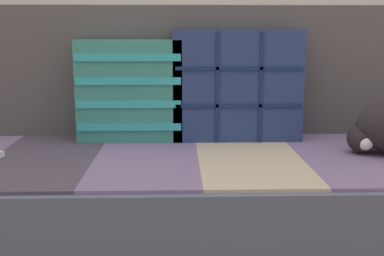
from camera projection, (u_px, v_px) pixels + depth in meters
The scene contains 4 objects.
couch at pixel (197, 204), 1.66m from camera, with size 2.12×0.85×0.36m.
sofa_backrest at pixel (194, 70), 1.92m from camera, with size 2.08×0.14×0.50m.
throw_pillow_quilted at pixel (237, 85), 1.79m from camera, with size 0.48×0.14×0.41m.
throw_pillow_striped at pixel (130, 91), 1.78m from camera, with size 0.38×0.14×0.37m.
Camera 1 is at (-0.06, -1.44, 0.77)m, focal length 45.00 mm.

